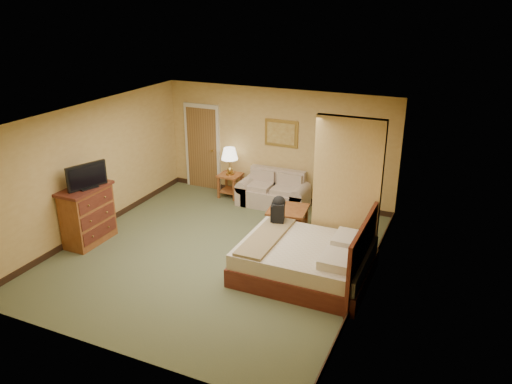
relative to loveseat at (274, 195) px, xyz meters
The scene contains 17 objects.
floor 2.58m from the loveseat, 92.23° to the right, with size 6.00×6.00×0.00m, color #525939.
ceiling 3.47m from the loveseat, 92.23° to the right, with size 6.00×6.00×0.00m, color white.
back_wall 1.13m from the loveseat, 103.10° to the left, with size 5.50×0.02×2.60m, color tan.
left_wall 3.98m from the loveseat, 137.97° to the right, with size 0.02×6.00×2.60m, color tan.
right_wall 3.83m from the loveseat, 44.12° to the right, with size 0.02×6.00×2.60m, color tan.
partition 2.83m from the loveseat, 38.74° to the right, with size 1.20×0.15×2.60m, color tan.
door 2.22m from the loveseat, 169.09° to the left, with size 0.94×0.16×2.10m.
baseboard 0.48m from the loveseat, 103.40° to the left, with size 5.50×0.02×0.12m, color black.
loveseat is the anchor object (origin of this frame).
side_table 1.16m from the loveseat, behind, with size 0.51×0.51×0.56m.
table_lamp 1.40m from the loveseat, behind, with size 0.39×0.39×0.65m.
coffee_table 1.35m from the loveseat, 55.60° to the right, with size 0.85×0.85×0.49m.
wall_picture 1.40m from the loveseat, 90.00° to the left, with size 0.79×0.04×0.62m.
dresser 4.07m from the loveseat, 129.39° to the right, with size 0.56×1.07×1.14m.
tv 4.14m from the loveseat, 128.28° to the right, with size 0.32×0.76×0.48m.
bed 3.17m from the loveseat, 57.30° to the right, with size 2.18×1.85×1.20m.
backpack 2.29m from the loveseat, 65.61° to the right, with size 0.28×0.35×0.53m.
Camera 1 is at (4.02, -7.22, 4.49)m, focal length 35.00 mm.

